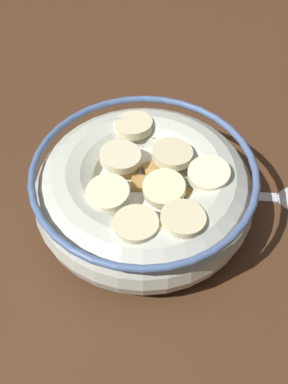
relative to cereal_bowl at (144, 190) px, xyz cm
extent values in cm
cube|color=#472B19|center=(0.00, -0.03, -4.30)|extent=(104.67, 104.67, 2.00)
cylinder|color=beige|center=(0.00, -0.03, -3.00)|extent=(10.30, 10.30, 0.60)
torus|color=beige|center=(0.00, -0.03, -0.29)|extent=(18.72, 18.72, 6.01)
torus|color=#4C6699|center=(0.00, -0.03, 2.41)|extent=(18.76, 18.76, 0.60)
cylinder|color=white|center=(0.00, -0.03, 0.97)|extent=(15.12, 15.12, 0.40)
cube|color=#AD7F42|center=(-2.69, 1.08, 1.51)|extent=(2.00, 2.00, 0.68)
cube|color=#AD7F42|center=(6.69, -0.12, 1.49)|extent=(1.55, 1.60, 0.77)
cube|color=#B78947|center=(-0.47, -1.55, 1.52)|extent=(1.76, 1.80, 0.81)
cube|color=#AD7F42|center=(1.67, -5.52, 1.42)|extent=(1.94, 1.95, 0.70)
cube|color=#B78947|center=(1.92, 6.54, 1.48)|extent=(1.59, 1.59, 0.63)
cube|color=tan|center=(-6.15, -1.61, 1.50)|extent=(1.91, 1.91, 0.66)
cube|color=tan|center=(-3.63, 0.00, 1.63)|extent=(1.98, 1.98, 0.66)
cube|color=tan|center=(4.87, 1.53, 1.43)|extent=(1.82, 1.82, 0.64)
cube|color=#B78947|center=(4.76, -1.47, 1.54)|extent=(1.86, 1.90, 0.83)
cube|color=#AD7F42|center=(-4.77, 2.04, 1.59)|extent=(1.62, 1.63, 0.66)
cube|color=#AD7F42|center=(3.92, -4.16, 1.58)|extent=(1.58, 1.58, 0.64)
cube|color=#B78947|center=(-1.18, 0.24, 1.52)|extent=(1.98, 1.99, 0.71)
cube|color=#AD7F42|center=(0.61, 0.00, 1.43)|extent=(1.99, 2.00, 0.77)
cube|color=#AD7F42|center=(-0.83, 4.14, 1.41)|extent=(2.01, 2.01, 0.72)
cube|color=#B78947|center=(-5.58, 3.37, 1.44)|extent=(1.92, 1.93, 0.69)
cube|color=#AD7F42|center=(-4.49, -2.43, 1.60)|extent=(1.78, 1.82, 0.78)
cube|color=tan|center=(-1.15, -5.63, 1.60)|extent=(1.96, 1.98, 0.80)
cylinder|color=beige|center=(-2.69, 0.99, 2.69)|extent=(3.68, 3.64, 1.03)
cylinder|color=#F4EABC|center=(-2.44, 4.60, 2.69)|extent=(4.87, 4.83, 1.21)
cylinder|color=beige|center=(4.86, 2.57, 2.59)|extent=(4.20, 4.19, 0.94)
cylinder|color=beige|center=(-3.97, -3.84, 2.42)|extent=(4.81, 4.83, 1.19)
cylinder|color=#F4EABC|center=(3.53, -1.01, 2.46)|extent=(3.60, 3.58, 1.01)
cylinder|color=#F4EABC|center=(-0.09, -2.39, 2.70)|extent=(3.96, 3.97, 1.15)
cylinder|color=beige|center=(0.57, 2.28, 2.33)|extent=(4.48, 4.43, 1.24)
cylinder|color=beige|center=(2.51, 5.18, 2.67)|extent=(4.41, 4.39, 1.12)
cube|color=silver|center=(-5.79, 4.88, -3.12)|extent=(6.05, 9.32, 0.36)
camera|label=1|loc=(20.77, 14.13, 30.46)|focal=43.36mm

